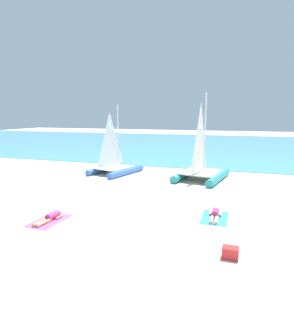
% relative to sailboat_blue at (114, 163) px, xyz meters
% --- Properties ---
extents(ground_plane, '(120.00, 120.00, 0.00)m').
position_rel_sailboat_blue_xyz_m(ground_plane, '(3.65, 1.31, -0.76)').
color(ground_plane, beige).
extents(ocean_water, '(120.00, 40.00, 0.05)m').
position_rel_sailboat_blue_xyz_m(ocean_water, '(3.65, 23.52, -0.74)').
color(ocean_water, '#4C9EB7').
rests_on(ocean_water, ground).
extents(sailboat_blue, '(3.41, 4.43, 5.12)m').
position_rel_sailboat_blue_xyz_m(sailboat_blue, '(0.00, 0.00, 0.00)').
color(sailboat_blue, blue).
rests_on(sailboat_blue, ground).
extents(sailboat_teal, '(3.56, 4.87, 5.81)m').
position_rel_sailboat_blue_xyz_m(sailboat_teal, '(6.47, 0.01, 0.10)').
color(sailboat_teal, teal).
rests_on(sailboat_teal, ground).
extents(towel_left, '(1.21, 1.96, 0.01)m').
position_rel_sailboat_blue_xyz_m(towel_left, '(1.55, -9.78, -0.76)').
color(towel_left, '#D84C99').
rests_on(towel_left, ground).
extents(sunbather_left, '(0.57, 1.57, 0.30)m').
position_rel_sailboat_blue_xyz_m(sunbather_left, '(1.55, -9.72, -0.63)').
color(sunbather_left, '#D83372').
rests_on(sunbather_left, towel_left).
extents(towel_right, '(1.12, 1.91, 0.01)m').
position_rel_sailboat_blue_xyz_m(towel_right, '(8.08, -7.22, -0.76)').
color(towel_right, '#338CD8').
rests_on(towel_right, ground).
extents(sunbather_right, '(0.54, 1.56, 0.30)m').
position_rel_sailboat_blue_xyz_m(sunbather_right, '(8.08, -7.16, -0.63)').
color(sunbather_right, '#D83372').
rests_on(sunbather_right, towel_right).
extents(cooler_box, '(0.50, 0.36, 0.36)m').
position_rel_sailboat_blue_xyz_m(cooler_box, '(8.87, -10.67, -0.58)').
color(cooler_box, red).
rests_on(cooler_box, ground).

